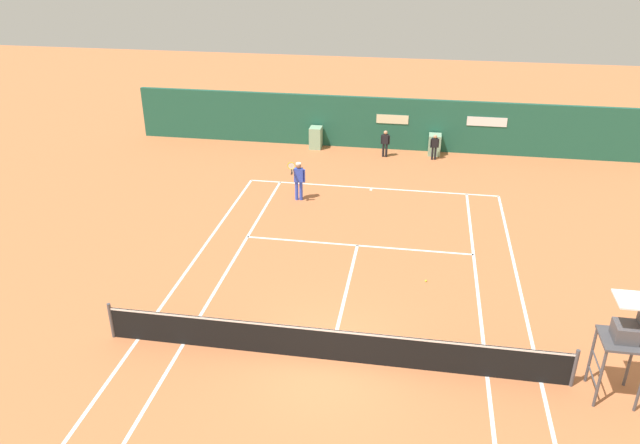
# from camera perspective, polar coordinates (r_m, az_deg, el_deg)

# --- Properties ---
(ground_plane) EXTENTS (80.00, 80.00, 0.01)m
(ground_plane) POSITION_cam_1_polar(r_m,az_deg,el_deg) (16.97, 1.20, -11.34)
(ground_plane) COLOR #C67042
(tennis_net) EXTENTS (12.10, 0.10, 1.07)m
(tennis_net) POSITION_cam_1_polar(r_m,az_deg,el_deg) (16.21, 0.91, -11.13)
(tennis_net) COLOR #4C4C51
(tennis_net) RESTS_ON ground_plane
(sponsor_back_wall) EXTENTS (25.00, 1.02, 2.56)m
(sponsor_back_wall) POSITION_cam_1_polar(r_m,az_deg,el_deg) (31.17, 5.71, 8.95)
(sponsor_back_wall) COLOR #1E5642
(sponsor_back_wall) RESTS_ON ground_plane
(umpire_chair) EXTENTS (1.00, 1.00, 2.73)m
(umpire_chair) POSITION_cam_1_polar(r_m,az_deg,el_deg) (15.98, 26.24, -9.32)
(umpire_chair) COLOR #47474C
(umpire_chair) RESTS_ON ground_plane
(player_on_baseline) EXTENTS (0.59, 0.71, 1.83)m
(player_on_baseline) POSITION_cam_1_polar(r_m,az_deg,el_deg) (25.03, -2.00, 4.08)
(player_on_baseline) COLOR blue
(player_on_baseline) RESTS_ON ground_plane
(ball_kid_right_post) EXTENTS (0.44, 0.19, 1.31)m
(ball_kid_right_post) POSITION_cam_1_polar(r_m,az_deg,el_deg) (30.11, 6.02, 7.34)
(ball_kid_right_post) COLOR black
(ball_kid_right_post) RESTS_ON ground_plane
(ball_kid_left_post) EXTENTS (0.41, 0.20, 1.24)m
(ball_kid_left_post) POSITION_cam_1_polar(r_m,az_deg,el_deg) (30.09, 10.49, 6.95)
(ball_kid_left_post) COLOR black
(ball_kid_left_post) RESTS_ON ground_plane
(tennis_ball_mid_court) EXTENTS (0.07, 0.07, 0.07)m
(tennis_ball_mid_court) POSITION_cam_1_polar(r_m,az_deg,el_deg) (19.97, 9.72, -5.35)
(tennis_ball_mid_court) COLOR #CCE033
(tennis_ball_mid_court) RESTS_ON ground_plane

